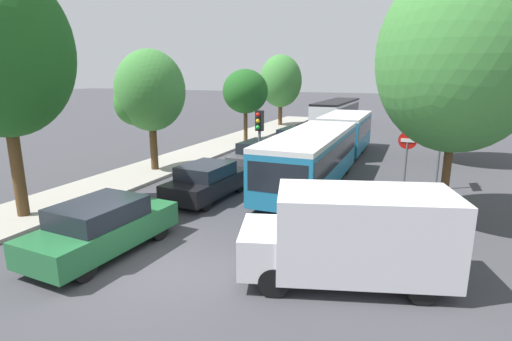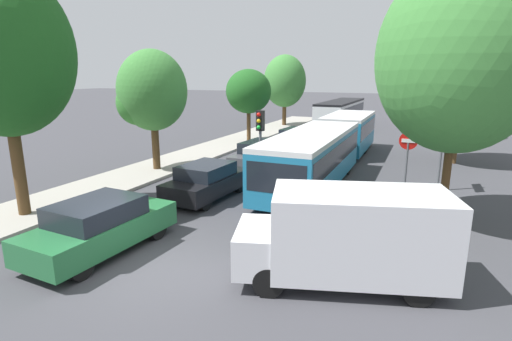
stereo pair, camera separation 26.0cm
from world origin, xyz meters
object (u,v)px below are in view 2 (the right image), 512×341
Objects in this scene: traffic_light at (260,131)px; tree_left_mid at (150,93)px; tree_right_near at (458,62)px; queued_car_green at (100,226)px; tree_left_distant at (285,81)px; queued_car_black at (207,181)px; no_entry_sign at (407,156)px; direction_sign_post at (443,133)px; tree_right_far at (452,76)px; queued_car_graphite at (263,155)px; tree_right_mid at (464,75)px; city_bus_rear at (341,111)px; queued_car_blue at (297,139)px; tree_left_far at (249,92)px; articulated_bus at (330,143)px; tree_left_near at (3,56)px; white_van at (349,235)px.

traffic_light is 0.55× the size of tree_left_mid.
traffic_light is at bearing 165.19° from tree_right_near.
tree_left_distant is at bearing 12.53° from queued_car_green.
no_entry_sign is at bearing -66.70° from queued_car_black.
no_entry_sign is 0.78× the size of direction_sign_post.
queued_car_black is 23.58m from tree_right_far.
queued_car_graphite is at bearing -111.14° from no_entry_sign.
tree_right_mid is (14.37, -11.56, 0.62)m from tree_left_distant.
city_bus_rear is 1.66× the size of tree_left_distant.
direction_sign_post is at bearing -36.69° from queued_car_green.
queued_car_graphite is at bearing -148.24° from tree_right_mid.
tree_left_distant reaches higher than queued_car_blue.
tree_left_far is at bearing 71.79° from queued_car_blue.
tree_left_distant is 0.85× the size of tree_right_mid.
tree_left_far reaches higher than traffic_light.
no_entry_sign is 0.53× the size of tree_left_far.
traffic_light is at bearing -20.42° from queued_car_black.
tree_left_far is (0.77, 10.16, -0.33)m from tree_left_mid.
tree_left_mid reaches higher than tree_left_far.
articulated_bus is 2.10× the size of tree_right_mid.
tree_right_mid reaches higher than no_entry_sign.
tree_left_near is 1.37× the size of tree_left_mid.
tree_right_near is (8.54, -10.68, 4.58)m from queued_car_blue.
queued_car_black is 9.88m from tree_right_near.
no_entry_sign is (7.23, -2.80, 1.10)m from queued_car_graphite.
white_van is 12.19m from tree_left_near.
queued_car_black is 11.39m from queued_car_blue.
tree_left_far is at bearing -85.84° from tree_left_distant.
traffic_light is at bearing -156.49° from queued_car_graphite.
queued_car_blue is 10.78m from direction_sign_post.
tree_left_far is (-4.13, 13.08, 2.97)m from queued_car_black.
queued_car_black is at bearing -78.03° from tree_left_distant.
traffic_light reaches higher than no_entry_sign.
queued_car_green is 6.88m from white_van.
white_van is at bearing -166.69° from city_bus_rear.
queued_car_black is (0.02, -25.79, -0.64)m from city_bus_rear.
articulated_bus is at bearing 54.36° from tree_left_near.
white_van is 1.90× the size of no_entry_sign.
tree_left_far reaches higher than direction_sign_post.
white_van reaches higher than queued_car_green.
articulated_bus is 9.09m from tree_right_near.
tree_right_near reaches higher than queued_car_graphite.
tree_left_mid is at bearing 32.11° from queued_car_green.
tree_right_near reaches higher than no_entry_sign.
white_van is at bearing -77.75° from queued_car_green.
tree_right_far reaches higher than queued_car_green.
white_van is at bearing 44.43° from traffic_light.
tree_left_distant is (-8.22, 15.91, 2.85)m from articulated_bus.
city_bus_rear reaches higher than queued_car_blue.
tree_right_near is (13.56, -22.14, 1.07)m from tree_left_distant.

